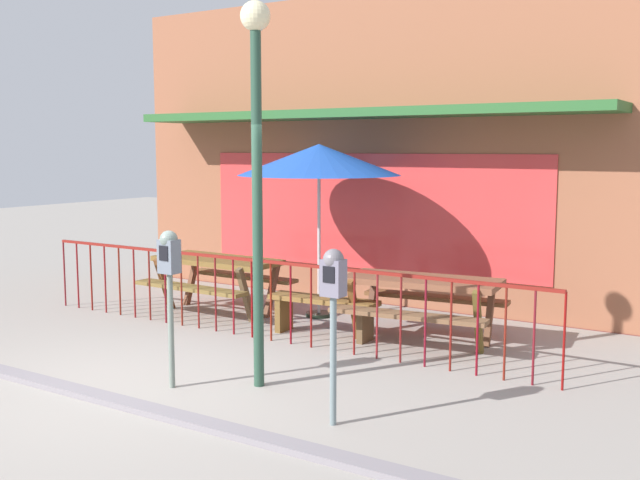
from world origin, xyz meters
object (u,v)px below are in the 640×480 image
at_px(parking_meter_near, 169,267).
at_px(street_lamp, 257,136).
at_px(picnic_table_right, 422,292).
at_px(picnic_table_left, 217,269).
at_px(parking_meter_far, 333,290).
at_px(patio_bench, 323,308).
at_px(patio_umbrella, 319,160).

relative_size(parking_meter_near, street_lamp, 0.42).
distance_m(picnic_table_right, parking_meter_near, 3.15).
distance_m(picnic_table_left, parking_meter_near, 3.30).
relative_size(picnic_table_left, parking_meter_far, 1.24).
height_order(parking_meter_near, street_lamp, street_lamp).
height_order(picnic_table_right, parking_meter_near, parking_meter_near).
height_order(parking_meter_far, street_lamp, street_lamp).
bearing_deg(parking_meter_far, street_lamp, 156.65).
distance_m(parking_meter_near, parking_meter_far, 1.81).
height_order(picnic_table_right, patio_bench, picnic_table_right).
height_order(picnic_table_left, street_lamp, street_lamp).
bearing_deg(patio_umbrella, parking_meter_far, -55.83).
relative_size(picnic_table_left, parking_meter_near, 1.20).
relative_size(patio_umbrella, patio_bench, 1.64).
xyz_separation_m(patio_umbrella, parking_meter_near, (0.45, -3.33, -0.95)).
bearing_deg(parking_meter_far, patio_bench, 123.75).
bearing_deg(picnic_table_right, parking_meter_far, -79.98).
xyz_separation_m(picnic_table_left, parking_meter_near, (1.75, -2.74, 0.56)).
relative_size(picnic_table_right, patio_umbrella, 0.84).
relative_size(patio_bench, street_lamp, 0.39).
height_order(patio_umbrella, parking_meter_near, patio_umbrella).
xyz_separation_m(picnic_table_left, parking_meter_far, (3.56, -2.74, 0.53)).
height_order(picnic_table_left, parking_meter_far, parking_meter_far).
bearing_deg(patio_umbrella, patio_bench, -54.68).
xyz_separation_m(picnic_table_left, patio_umbrella, (1.30, 0.58, 1.51)).
bearing_deg(patio_umbrella, picnic_table_left, -155.90).
bearing_deg(patio_bench, street_lamp, -75.86).
xyz_separation_m(picnic_table_right, patio_umbrella, (-1.76, 0.52, 1.51)).
bearing_deg(patio_bench, picnic_table_right, 17.77).
xyz_separation_m(patio_bench, street_lamp, (0.49, -1.95, 2.04)).
height_order(picnic_table_right, street_lamp, street_lamp).
relative_size(picnic_table_left, patio_bench, 1.29).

